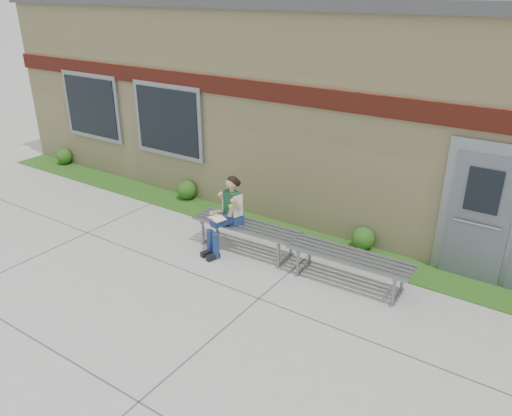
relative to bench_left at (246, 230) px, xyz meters
The scene contains 9 objects.
ground 1.71m from the bench_left, 88.18° to the right, with size 80.00×80.00×0.00m, color #9E9E99.
grass_strip 1.01m from the bench_left, 86.75° to the left, with size 16.00×0.80×0.02m, color #1F5516.
school_building 4.64m from the bench_left, 89.31° to the left, with size 16.20×6.22×4.20m.
bench_left is the anchor object (origin of this frame).
bench_right 2.00m from the bench_left, ahead, with size 2.01×0.61×0.52m.
girl 0.49m from the bench_left, 142.61° to the right, with size 0.52×0.84×1.40m.
shrub_west 6.85m from the bench_left, behind, with size 0.41×0.41×0.41m, color #1F5516.
shrub_mid 2.71m from the bench_left, 154.05° to the left, with size 0.42×0.42×0.42m, color #1F5516.
shrub_east 2.12m from the bench_left, 34.10° to the left, with size 0.42×0.42×0.42m, color #1F5516.
Camera 1 is at (4.53, -4.84, 4.38)m, focal length 35.00 mm.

